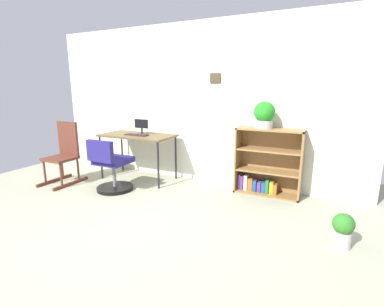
{
  "coord_description": "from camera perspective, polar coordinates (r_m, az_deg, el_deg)",
  "views": [
    {
      "loc": [
        1.96,
        -1.93,
        1.45
      ],
      "look_at": [
        0.38,
        1.32,
        0.62
      ],
      "focal_mm": 26.52,
      "sensor_mm": 36.0,
      "label": 1
    }
  ],
  "objects": [
    {
      "name": "rocking_chair",
      "position": [
        4.84,
        -24.3,
        0.15
      ],
      "size": [
        0.42,
        0.64,
        0.95
      ],
      "color": "brown",
      "rests_on": "ground_plane"
    },
    {
      "name": "keyboard",
      "position": [
        4.54,
        -11.1,
        3.72
      ],
      "size": [
        0.38,
        0.13,
        0.02
      ],
      "primitive_type": "cube",
      "color": "#372125",
      "rests_on": "desk"
    },
    {
      "name": "bookshelf_low",
      "position": [
        4.09,
        14.9,
        -2.14
      ],
      "size": [
        0.89,
        0.3,
        0.93
      ],
      "color": "olive",
      "rests_on": "ground_plane"
    },
    {
      "name": "potted_plant_on_shelf",
      "position": [
        3.93,
        14.34,
        7.61
      ],
      "size": [
        0.28,
        0.28,
        0.36
      ],
      "color": "#B7B2A8",
      "rests_on": "bookshelf_low"
    },
    {
      "name": "potted_plant_floor",
      "position": [
        3.06,
        28.07,
        -13.33
      ],
      "size": [
        0.19,
        0.19,
        0.33
      ],
      "color": "#B7B2A8",
      "rests_on": "ground_plane"
    },
    {
      "name": "monitor",
      "position": [
        4.62,
        -10.11,
        5.22
      ],
      "size": [
        0.24,
        0.18,
        0.24
      ],
      "color": "#262628",
      "rests_on": "desk"
    },
    {
      "name": "wall_back",
      "position": [
        4.53,
        0.31,
        9.94
      ],
      "size": [
        5.2,
        0.12,
        2.43
      ],
      "color": "silver",
      "rests_on": "ground_plane"
    },
    {
      "name": "office_chair",
      "position": [
        4.21,
        -15.94,
        -2.99
      ],
      "size": [
        0.52,
        0.55,
        0.77
      ],
      "color": "black",
      "rests_on": "ground_plane"
    },
    {
      "name": "desk",
      "position": [
        4.63,
        -10.9,
        3.11
      ],
      "size": [
        1.18,
        0.61,
        0.73
      ],
      "color": "brown",
      "rests_on": "ground_plane"
    },
    {
      "name": "ground_plane",
      "position": [
        3.11,
        -17.81,
        -15.57
      ],
      "size": [
        6.24,
        6.24,
        0.0
      ],
      "primitive_type": "plane",
      "color": "#A0A186"
    }
  ]
}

